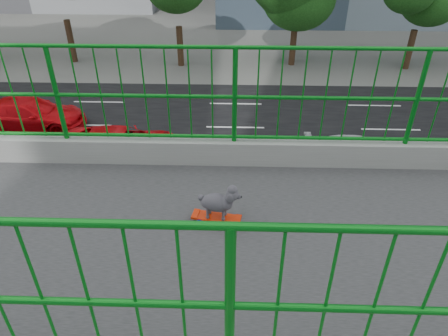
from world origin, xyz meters
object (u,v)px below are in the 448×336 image
car_1 (215,193)px  car_7 (358,154)px  car_3 (30,114)px  skateboard (216,218)px  poodle (219,201)px  car_2 (121,147)px

car_1 → car_7: size_ratio=1.03×
car_1 → car_7: bearing=117.9°
car_1 → car_3: car_3 is taller
car_3 → skateboard: bearing=-146.2°
poodle → car_2: (-12.13, -4.83, -6.46)m
car_1 → car_2: 5.34m
poodle → car_1: bearing=-166.4°
car_7 → car_3: bearing=78.5°
car_7 → poodle: bearing=155.7°
car_3 → car_7: 16.10m
poodle → car_7: (-12.13, 5.49, -6.58)m
skateboard → car_1: size_ratio=0.10×
car_3 → car_1: bearing=-123.3°
poodle → car_3: (-15.33, -10.30, -6.46)m
poodle → car_7: bearing=165.7°
skateboard → poodle: size_ratio=1.18×
skateboard → car_7: size_ratio=0.11×
car_2 → car_7: bearing=-90.0°
car_1 → skateboard: bearing=3.4°
skateboard → car_3: (-15.32, -10.27, -6.26)m
car_1 → car_3: bearing=-123.3°
poodle → car_1: size_ratio=0.09×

